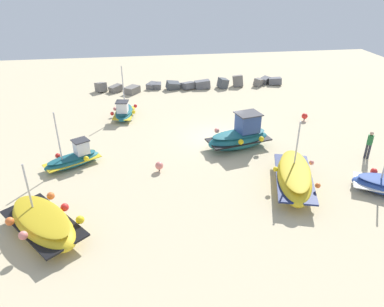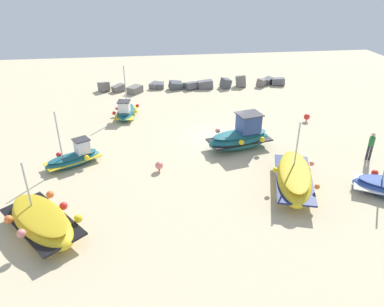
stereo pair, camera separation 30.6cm
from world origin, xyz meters
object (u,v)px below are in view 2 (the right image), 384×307
(fishing_boat_2, at_px, (241,137))
(person_walking, at_px, (371,144))
(fishing_boat_5, at_px, (294,178))
(mooring_buoy_1, at_px, (159,165))
(mooring_buoy_0, at_px, (307,117))
(fishing_boat_0, at_px, (74,158))
(fishing_boat_3, at_px, (126,111))
(fishing_boat_4, at_px, (42,221))

(fishing_boat_2, distance_m, person_walking, 7.53)
(fishing_boat_2, bearing_deg, fishing_boat_5, -86.60)
(fishing_boat_5, relative_size, mooring_buoy_1, 9.09)
(person_walking, bearing_deg, mooring_buoy_0, 49.40)
(mooring_buoy_1, bearing_deg, fishing_boat_0, 163.95)
(mooring_buoy_0, bearing_deg, fishing_boat_3, 168.89)
(fishing_boat_3, bearing_deg, fishing_boat_5, 46.04)
(fishing_boat_3, bearing_deg, fishing_boat_2, 57.35)
(fishing_boat_0, xyz_separation_m, fishing_boat_2, (9.98, 0.88, 0.31))
(fishing_boat_0, bearing_deg, fishing_boat_2, -25.43)
(fishing_boat_0, relative_size, fishing_boat_5, 0.65)
(fishing_boat_0, xyz_separation_m, fishing_boat_5, (11.49, -4.08, 0.19))
(fishing_boat_3, height_order, fishing_boat_5, fishing_boat_3)
(fishing_boat_0, distance_m, mooring_buoy_1, 4.98)
(fishing_boat_0, xyz_separation_m, fishing_boat_3, (2.71, 7.10, 0.01))
(fishing_boat_0, bearing_deg, mooring_buoy_0, -14.63)
(fishing_boat_3, xyz_separation_m, fishing_boat_4, (-3.13, -13.08, 0.11))
(person_walking, bearing_deg, fishing_boat_2, 108.94)
(mooring_buoy_0, height_order, mooring_buoy_1, mooring_buoy_0)
(fishing_boat_5, height_order, mooring_buoy_0, fishing_boat_5)
(fishing_boat_3, height_order, mooring_buoy_0, fishing_boat_3)
(fishing_boat_4, bearing_deg, person_walking, 65.90)
(fishing_boat_0, distance_m, fishing_boat_3, 7.59)
(mooring_buoy_0, bearing_deg, person_walking, -79.03)
(fishing_boat_4, relative_size, mooring_buoy_0, 8.01)
(fishing_boat_3, relative_size, person_walking, 2.21)
(person_walking, height_order, mooring_buoy_0, person_walking)
(person_walking, bearing_deg, fishing_boat_3, 97.15)
(fishing_boat_5, bearing_deg, fishing_boat_2, -145.37)
(fishing_boat_3, distance_m, mooring_buoy_1, 8.72)
(fishing_boat_4, height_order, mooring_buoy_0, fishing_boat_4)
(mooring_buoy_0, bearing_deg, fishing_boat_5, -117.12)
(fishing_boat_3, height_order, person_walking, fishing_boat_3)
(fishing_boat_3, bearing_deg, mooring_buoy_1, 21.62)
(fishing_boat_4, relative_size, fishing_boat_5, 0.89)
(fishing_boat_4, height_order, mooring_buoy_1, fishing_boat_4)
(fishing_boat_4, bearing_deg, fishing_boat_3, 128.49)
(fishing_boat_3, xyz_separation_m, fishing_boat_5, (8.78, -11.17, 0.18))
(fishing_boat_4, distance_m, mooring_buoy_1, 6.95)
(fishing_boat_0, bearing_deg, fishing_boat_3, 38.63)
(fishing_boat_0, relative_size, mooring_buoy_0, 5.84)
(fishing_boat_4, distance_m, person_walking, 18.03)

